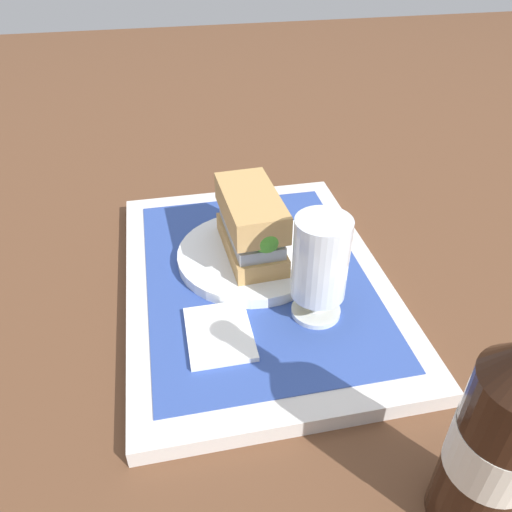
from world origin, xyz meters
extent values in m
plane|color=brown|center=(0.00, 0.00, 0.00)|extent=(3.00, 3.00, 0.00)
cube|color=silver|center=(0.00, 0.00, 0.01)|extent=(0.44, 0.32, 0.02)
cube|color=#2D4793|center=(0.00, 0.00, 0.02)|extent=(0.38, 0.27, 0.00)
cylinder|color=white|center=(-0.03, 0.00, 0.03)|extent=(0.19, 0.19, 0.01)
cube|color=tan|center=(-0.03, 0.00, 0.05)|extent=(0.13, 0.07, 0.02)
cube|color=#9EA3A8|center=(-0.03, 0.00, 0.07)|extent=(0.12, 0.06, 0.02)
cube|color=silver|center=(-0.03, 0.00, 0.08)|extent=(0.11, 0.06, 0.01)
sphere|color=#47932D|center=(0.02, 0.01, 0.09)|extent=(0.04, 0.04, 0.04)
cube|color=tan|center=(-0.03, 0.00, 0.10)|extent=(0.13, 0.07, 0.04)
cylinder|color=silver|center=(0.08, 0.05, 0.02)|extent=(0.06, 0.06, 0.01)
cylinder|color=silver|center=(0.08, 0.05, 0.04)|extent=(0.01, 0.01, 0.02)
cylinder|color=silver|center=(0.08, 0.05, 0.10)|extent=(0.06, 0.06, 0.09)
cylinder|color=gold|center=(0.08, 0.05, 0.08)|extent=(0.06, 0.06, 0.06)
cylinder|color=white|center=(0.08, 0.05, 0.12)|extent=(0.05, 0.05, 0.01)
cube|color=white|center=(0.10, -0.06, 0.02)|extent=(0.09, 0.07, 0.01)
cylinder|color=black|center=(0.31, 0.11, 0.08)|extent=(0.06, 0.06, 0.17)
cylinder|color=silver|center=(0.31, 0.11, 0.09)|extent=(0.07, 0.07, 0.05)
camera|label=1|loc=(0.48, -0.10, 0.41)|focal=35.22mm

